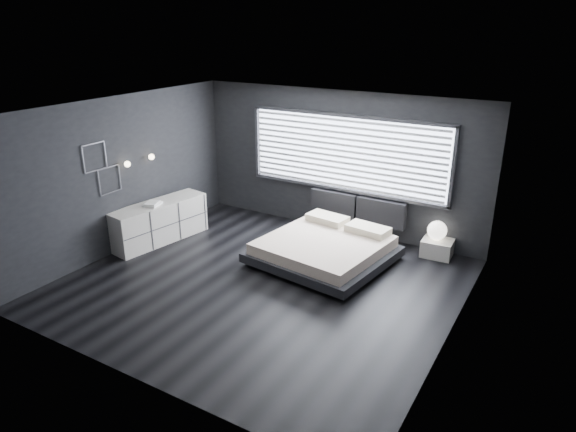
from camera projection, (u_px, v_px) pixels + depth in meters
The scene contains 12 objects.
room at pixel (260, 203), 7.86m from camera, with size 6.04×6.00×2.80m.
window at pixel (346, 154), 9.86m from camera, with size 4.14×0.09×1.52m.
headboard at pixel (357, 208), 10.04m from camera, with size 1.96×0.16×0.52m.
sconce_near at pixel (127, 164), 9.20m from camera, with size 0.18×0.11×0.11m.
sconce_far at pixel (151, 157), 9.68m from camera, with size 0.18×0.11×0.11m.
wall_art_upper at pixel (95, 157), 8.67m from camera, with size 0.01×0.48×0.48m.
wall_art_lower at pixel (110, 180), 9.04m from camera, with size 0.01×0.48×0.48m.
bed at pixel (325, 248), 9.04m from camera, with size 2.40×2.31×0.56m.
nightstand at pixel (437, 248), 9.29m from camera, with size 0.53×0.45×0.31m, color silver.
orb_lamp at pixel (437, 230), 9.21m from camera, with size 0.35×0.35×0.35m, color white.
dresser at pixel (160, 222), 9.86m from camera, with size 0.86×2.00×0.78m.
book_stack at pixel (153, 204), 9.58m from camera, with size 0.32×0.38×0.07m.
Camera 1 is at (4.14, -6.16, 4.04)m, focal length 32.00 mm.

